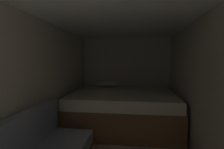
% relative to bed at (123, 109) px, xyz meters
% --- Properties ---
extents(wall_back, '(2.33, 0.05, 1.98)m').
position_rel_bed_xyz_m(wall_back, '(0.00, 0.95, 0.62)').
color(wall_back, beige).
rests_on(wall_back, ground).
extents(wall_left, '(0.05, 4.78, 1.98)m').
position_rel_bed_xyz_m(wall_left, '(-1.13, -1.46, 0.62)').
color(wall_left, beige).
rests_on(wall_left, ground).
extents(wall_right, '(0.05, 4.78, 1.98)m').
position_rel_bed_xyz_m(wall_right, '(1.14, -1.46, 0.62)').
color(wall_right, beige).
rests_on(wall_right, ground).
extents(ceiling_slab, '(2.33, 4.78, 0.05)m').
position_rel_bed_xyz_m(ceiling_slab, '(0.00, -1.46, 1.64)').
color(ceiling_slab, white).
rests_on(ceiling_slab, wall_left).
extents(bed, '(2.11, 1.76, 0.87)m').
position_rel_bed_xyz_m(bed, '(0.00, 0.00, 0.00)').
color(bed, brown).
rests_on(bed, ground).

